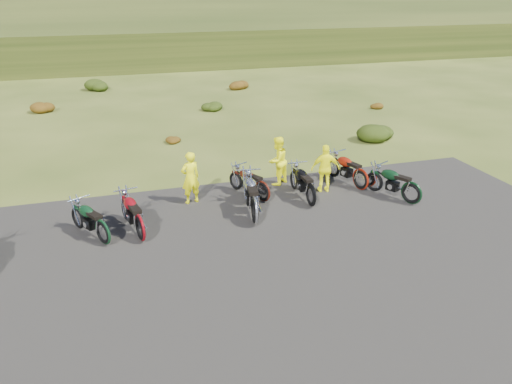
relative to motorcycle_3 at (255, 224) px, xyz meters
name	(u,v)px	position (x,y,z in m)	size (l,w,h in m)	color
ground	(234,238)	(-0.78, -0.66, 0.00)	(300.00, 300.00, 0.00)	#384818
gravel_pad	(256,277)	(-0.78, -2.66, 0.00)	(20.00, 12.00, 0.04)	black
hill_slope	(125,42)	(-0.78, 49.34, 0.00)	(300.00, 46.00, 3.00)	#273612
hill_plateau	(109,14)	(-0.78, 109.34, 0.00)	(300.00, 90.00, 9.17)	#273612
shrub_2	(42,106)	(-6.98, 15.94, 0.38)	(1.30, 1.30, 0.77)	#662E0C
shrub_3	(97,84)	(-4.08, 21.24, 0.46)	(1.56, 1.56, 0.92)	#1F370D
shrub_4	(171,138)	(-1.18, 8.54, 0.23)	(0.77, 0.77, 0.45)	#662E0C
shrub_5	(211,105)	(1.72, 13.84, 0.31)	(1.03, 1.03, 0.61)	#1F370D
shrub_6	(238,83)	(4.62, 19.14, 0.38)	(1.30, 1.30, 0.77)	#662E0C
shrub_7	(376,130)	(7.52, 6.44, 0.46)	(1.56, 1.56, 0.92)	#1F370D
shrub_8	(375,104)	(10.42, 11.74, 0.23)	(0.77, 0.77, 0.45)	#662E0C
motorcycle_1	(142,241)	(-3.20, -0.08, 0.00)	(2.09, 0.70, 1.09)	maroon
motorcycle_2	(105,245)	(-4.16, -0.01, 0.00)	(1.96, 0.65, 1.03)	black
motorcycle_3	(255,224)	(0.00, 0.00, 0.00)	(2.32, 0.77, 1.21)	#A0A0A4
motorcycle_4	(262,202)	(0.69, 1.44, 0.00)	(1.90, 0.63, 1.00)	#47140B
motorcycle_5	(310,206)	(2.01, 0.67, 0.00)	(2.05, 0.68, 1.07)	black
motorcycle_6	(360,190)	(4.09, 1.42, 0.00)	(2.05, 0.68, 1.07)	maroon
motorcycle_7	(410,204)	(5.05, -0.09, 0.00)	(2.05, 0.68, 1.07)	black
person_middle	(190,179)	(-1.47, 1.99, 0.83)	(0.61, 0.40, 1.66)	#FFFE0D
person_right_a	(277,162)	(1.61, 2.71, 0.83)	(0.81, 0.63, 1.66)	#FFFE0D
person_right_b	(325,169)	(2.90, 1.64, 0.79)	(0.93, 0.39, 1.59)	#FFFE0D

